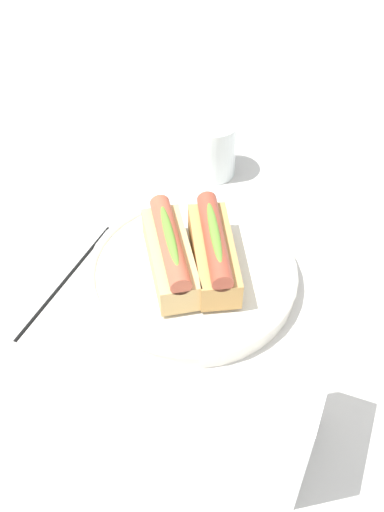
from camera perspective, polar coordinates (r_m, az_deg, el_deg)
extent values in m
plane|color=beige|center=(0.83, 1.27, -1.18)|extent=(2.40, 2.40, 0.00)
cylinder|color=silver|center=(0.80, 0.00, -1.87)|extent=(0.27, 0.27, 0.02)
torus|color=silver|center=(0.79, 0.00, -1.29)|extent=(0.27, 0.27, 0.01)
cube|color=#DBB270|center=(0.77, -2.03, -0.15)|extent=(0.16, 0.10, 0.04)
cylinder|color=#BC563D|center=(0.75, -2.08, 1.30)|extent=(0.15, 0.07, 0.03)
ellipsoid|color=olive|center=(0.74, -2.11, 1.93)|extent=(0.11, 0.05, 0.01)
cube|color=tan|center=(0.78, 2.02, 0.15)|extent=(0.16, 0.09, 0.04)
cylinder|color=#A84733|center=(0.76, 2.07, 1.60)|extent=(0.15, 0.06, 0.03)
ellipsoid|color=olive|center=(0.75, 2.10, 2.24)|extent=(0.11, 0.04, 0.01)
cylinder|color=white|center=(0.95, 2.04, 9.93)|extent=(0.07, 0.07, 0.09)
cylinder|color=silver|center=(0.96, 2.00, 8.87)|extent=(0.06, 0.06, 0.04)
cube|color=white|center=(0.62, 9.50, -14.61)|extent=(0.12, 0.07, 0.15)
cylinder|color=black|center=(0.83, -11.68, -2.11)|extent=(0.21, 0.07, 0.01)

